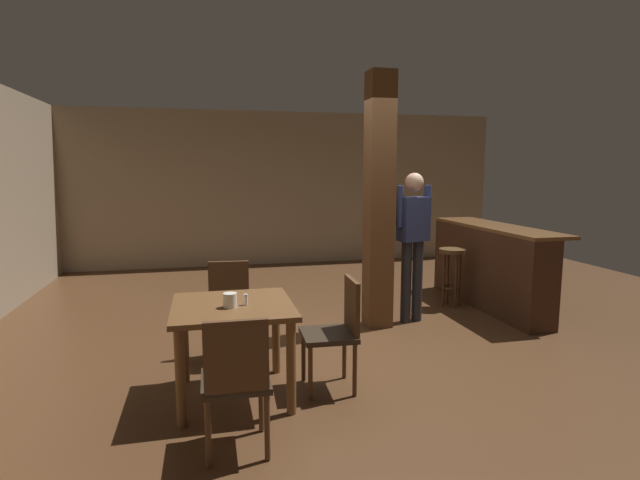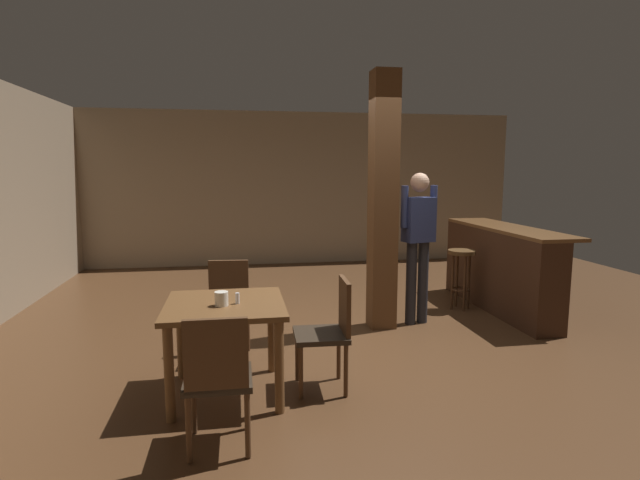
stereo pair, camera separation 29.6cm
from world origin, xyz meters
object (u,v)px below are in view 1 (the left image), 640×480
object	(u,v)px
dining_table	(233,320)
napkin_cup	(230,300)
salt_shaker	(246,300)
standing_person	(413,236)
bar_counter	(488,266)
chair_north	(229,305)
chair_east	(338,328)
chair_south	(236,377)
bar_stool_near	(452,264)

from	to	relation	value
dining_table	napkin_cup	bearing A→B (deg)	-104.94
salt_shaker	standing_person	distance (m)	2.55
dining_table	napkin_cup	distance (m)	0.20
napkin_cup	bar_counter	world-z (taller)	bar_counter
chair_north	standing_person	world-z (taller)	standing_person
chair_east	standing_person	bearing A→B (deg)	49.67
chair_north	chair_south	world-z (taller)	same
napkin_cup	salt_shaker	world-z (taller)	napkin_cup
dining_table	salt_shaker	xyz separation A→B (m)	(0.10, -0.05, 0.17)
chair_north	standing_person	size ratio (longest dim) A/B	0.52
chair_south	bar_counter	size ratio (longest dim) A/B	0.39
salt_shaker	bar_counter	size ratio (longest dim) A/B	0.04
standing_person	chair_south	bearing A→B (deg)	-132.87
dining_table	chair_south	bearing A→B (deg)	-92.32
chair_south	chair_east	world-z (taller)	same
bar_stool_near	chair_south	bearing A→B (deg)	-136.24
chair_east	chair_south	bearing A→B (deg)	-137.27
napkin_cup	standing_person	bearing A→B (deg)	36.28
chair_south	bar_stool_near	size ratio (longest dim) A/B	1.18
dining_table	bar_stool_near	world-z (taller)	bar_stool_near
dining_table	chair_east	xyz separation A→B (m)	(0.82, -0.04, -0.10)
bar_stool_near	chair_north	bearing A→B (deg)	-158.55
salt_shaker	bar_counter	xyz separation A→B (m)	(3.24, 1.91, -0.25)
salt_shaker	chair_north	bearing A→B (deg)	95.87
bar_counter	bar_stool_near	xyz separation A→B (m)	(-0.46, 0.09, 0.03)
dining_table	chair_north	distance (m)	0.84
dining_table	chair_east	distance (m)	0.83
chair_east	bar_stool_near	world-z (taller)	chair_east
chair_east	bar_counter	distance (m)	3.16
salt_shaker	standing_person	xyz separation A→B (m)	(2.03, 1.54, 0.22)
dining_table	bar_counter	xyz separation A→B (m)	(3.34, 1.86, -0.07)
salt_shaker	bar_counter	bearing A→B (deg)	30.51
bar_counter	napkin_cup	bearing A→B (deg)	-149.91
chair_north	napkin_cup	xyz separation A→B (m)	(-0.03, -0.91, 0.29)
standing_person	bar_counter	distance (m)	1.35
chair_north	chair_south	bearing A→B (deg)	-91.41
standing_person	bar_counter	xyz separation A→B (m)	(1.21, 0.37, -0.47)
bar_counter	chair_north	bearing A→B (deg)	-162.74
chair_north	bar_counter	distance (m)	3.49
chair_north	chair_east	world-z (taller)	same
chair_south	dining_table	bearing A→B (deg)	87.68
salt_shaker	bar_counter	distance (m)	3.77
dining_table	standing_person	distance (m)	2.62
chair_south	bar_stool_near	xyz separation A→B (m)	(2.91, 2.79, 0.06)
bar_stool_near	napkin_cup	bearing A→B (deg)	-144.88
dining_table	bar_counter	bearing A→B (deg)	29.19
chair_south	salt_shaker	xyz separation A→B (m)	(0.13, 0.79, 0.27)
dining_table	standing_person	xyz separation A→B (m)	(2.12, 1.49, 0.39)
salt_shaker	standing_person	world-z (taller)	standing_person
dining_table	chair_north	size ratio (longest dim) A/B	1.02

